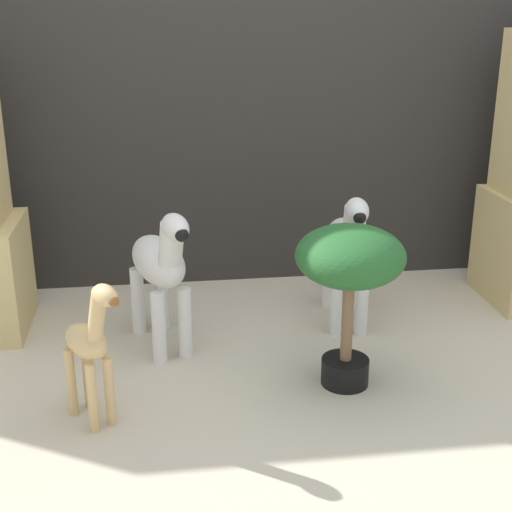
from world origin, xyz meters
TOP-DOWN VIEW (x-y plane):
  - ground_plane at (0.00, 0.00)m, footprint 14.00×14.00m
  - wall_back at (0.00, 1.31)m, footprint 6.40×0.08m
  - zebra_right at (0.32, 0.69)m, footprint 0.22×0.54m
  - zebra_left at (-0.46, 0.56)m, footprint 0.29×0.53m
  - giraffe_figurine at (-0.70, 0.03)m, footprint 0.24×0.29m
  - potted_palm_front at (0.18, 0.17)m, footprint 0.38×0.38m

SIDE VIEW (x-z plane):
  - ground_plane at x=0.00m, z-range 0.00..0.00m
  - giraffe_figurine at x=-0.70m, z-range 0.02..0.55m
  - zebra_right at x=0.32m, z-range 0.04..0.65m
  - zebra_left at x=-0.46m, z-range 0.04..0.65m
  - potted_palm_front at x=0.18m, z-range 0.15..0.75m
  - wall_back at x=0.00m, z-range 0.00..2.20m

